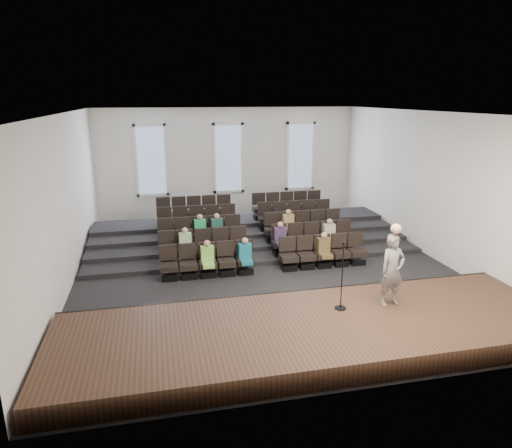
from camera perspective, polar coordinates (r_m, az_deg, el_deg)
The scene contains 14 objects.
ground at distance 15.43m, azimuth 0.87°, elevation -5.14°, with size 14.00×14.00×0.00m, color black.
ceiling at distance 14.42m, azimuth 0.95°, elevation 13.80°, with size 12.00×14.00×0.02m, color white.
wall_back at distance 21.51m, azimuth -3.50°, elevation 7.70°, with size 12.00×0.04×5.00m, color white.
wall_front at distance 8.33m, azimuth 12.31°, elevation -5.74°, with size 12.00×0.04×5.00m, color white.
wall_left at distance 14.57m, azimuth -22.80°, elevation 2.63°, with size 0.04×14.00×5.00m, color white.
wall_right at distance 17.14m, azimuth 20.94°, elevation 4.63°, with size 0.04×14.00×5.00m, color white.
stage at distance 10.88m, azimuth 7.31°, elevation -13.23°, with size 11.80×3.60×0.50m, color #40291B.
stage_lip at distance 12.37m, azimuth 4.51°, elevation -9.41°, with size 11.80×0.06×0.52m, color black.
risers at distance 18.30m, azimuth -1.44°, elevation -1.11°, with size 11.80×4.80×0.60m.
seating_rows at distance 16.63m, azimuth -0.36°, elevation -1.10°, with size 6.80×4.70×1.67m.
windows at distance 21.42m, azimuth -3.48°, elevation 8.21°, with size 8.44×0.10×3.24m.
audience at distance 15.53m, azimuth -0.28°, elevation -1.75°, with size 5.45×2.64×1.10m.
speaker at distance 11.66m, azimuth 16.68°, elevation -5.55°, with size 0.65×0.43×1.79m, color slate.
mic_stand at distance 11.28m, azimuth 10.62°, elevation -8.01°, with size 0.29×0.29×1.71m.
Camera 1 is at (-3.38, -14.02, 5.50)m, focal length 32.00 mm.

